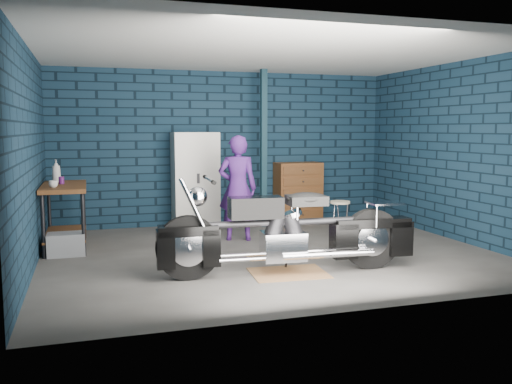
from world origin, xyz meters
TOP-DOWN VIEW (x-y plane):
  - ground at (0.00, 0.00)m, footprint 6.00×6.00m
  - room_walls at (0.00, 0.55)m, footprint 6.02×5.01m
  - support_post at (0.55, 1.95)m, footprint 0.10×0.10m
  - workbench at (-2.68, 1.19)m, footprint 0.60×1.40m
  - drip_mat at (-0.12, -1.07)m, footprint 0.93×0.73m
  - motorcycle at (-0.12, -1.07)m, footprint 2.67×0.91m
  - person at (-0.18, 0.99)m, footprint 0.67×0.54m
  - storage_bin at (-2.66, 0.69)m, footprint 0.48×0.34m
  - locker at (-0.59, 2.23)m, footprint 0.76×0.55m
  - tool_chest at (1.31, 2.23)m, footprint 0.81×0.45m
  - shop_stool at (1.43, 0.76)m, footprint 0.32×0.32m
  - cup_a at (-2.80, 0.83)m, footprint 0.14×0.14m
  - mug_purple at (-2.72, 1.29)m, footprint 0.10×0.10m
  - bottle at (-2.80, 1.60)m, footprint 0.15×0.15m

SIDE VIEW (x-z plane):
  - ground at x=0.00m, z-range 0.00..0.00m
  - drip_mat at x=-0.12m, z-range 0.00..0.01m
  - storage_bin at x=-2.66m, z-range 0.00..0.30m
  - shop_stool at x=1.43m, z-range 0.00..0.56m
  - workbench at x=-2.68m, z-range 0.00..0.91m
  - tool_chest at x=1.31m, z-range 0.00..1.09m
  - motorcycle at x=-0.12m, z-range 0.00..1.15m
  - person at x=-0.18m, z-range 0.00..1.60m
  - locker at x=-0.59m, z-range 0.00..1.64m
  - cup_a at x=-2.80m, z-range 0.91..1.00m
  - mug_purple at x=-2.72m, z-range 0.91..1.02m
  - bottle at x=-2.80m, z-range 0.91..1.25m
  - support_post at x=0.55m, z-range 0.00..2.70m
  - room_walls at x=0.00m, z-range 0.55..3.26m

